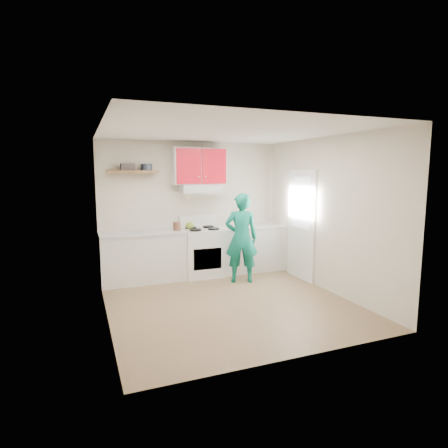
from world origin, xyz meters
name	(u,v)px	position (x,y,z in m)	size (l,w,h in m)	color
floor	(228,302)	(0.00, 0.00, 0.00)	(3.80, 3.80, 0.00)	brown
ceiling	(228,131)	(0.00, 0.00, 2.60)	(3.60, 3.80, 0.04)	white
back_wall	(192,208)	(0.00, 1.90, 1.30)	(3.60, 0.04, 2.60)	beige
front_wall	(297,241)	(0.00, -1.90, 1.30)	(3.60, 0.04, 2.60)	beige
left_wall	(104,226)	(-1.80, 0.00, 1.30)	(0.04, 3.80, 2.60)	beige
right_wall	(327,214)	(1.80, 0.00, 1.30)	(0.04, 3.80, 2.60)	beige
door	(302,225)	(1.78, 0.70, 1.02)	(0.05, 0.85, 2.05)	white
door_glass	(301,203)	(1.75, 0.70, 1.45)	(0.01, 0.55, 0.95)	white
counter_left	(143,258)	(-1.04, 1.60, 0.45)	(1.52, 0.60, 0.90)	silver
counter_right	(250,249)	(1.14, 1.60, 0.45)	(1.32, 0.60, 0.90)	silver
stove	(202,252)	(0.10, 1.57, 0.46)	(0.76, 0.65, 0.92)	white
range_hood	(200,189)	(0.10, 1.68, 1.70)	(0.76, 0.44, 0.15)	silver
upper_cabinets	(199,166)	(0.10, 1.73, 2.12)	(1.02, 0.33, 0.70)	red
shelf	(133,172)	(-1.15, 1.75, 2.02)	(0.90, 0.30, 0.04)	brown
books	(128,167)	(-1.24, 1.73, 2.10)	(0.24, 0.18, 0.13)	#383133
tin	(146,167)	(-0.90, 1.79, 2.10)	(0.20, 0.20, 0.12)	#333D4C
kettle	(190,225)	(-0.12, 1.68, 0.99)	(0.16, 0.16, 0.14)	olive
crock	(177,227)	(-0.39, 1.59, 0.99)	(0.15, 0.15, 0.18)	#4F2F22
cutting_board	(249,227)	(1.09, 1.56, 0.91)	(0.26, 0.19, 0.02)	olive
silicone_mat	(262,227)	(1.39, 1.55, 0.90)	(0.33, 0.27, 0.01)	red
person	(241,238)	(0.63, 0.91, 0.82)	(0.60, 0.39, 1.64)	#0C725E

